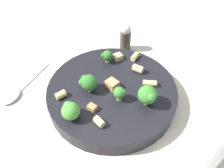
{
  "coord_description": "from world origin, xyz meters",
  "views": [
    {
      "loc": [
        -0.18,
        0.28,
        0.39
      ],
      "look_at": [
        0.0,
        0.0,
        0.05
      ],
      "focal_mm": 35.0,
      "sensor_mm": 36.0,
      "label": 1
    }
  ],
  "objects": [
    {
      "name": "ground_plane",
      "position": [
        0.0,
        0.0,
        0.0
      ],
      "size": [
        2.0,
        2.0,
        0.0
      ],
      "primitive_type": "plane",
      "color": "#BCB29E"
    },
    {
      "name": "chicken_chunk_2",
      "position": [
        0.0,
        0.07,
        0.04
      ],
      "size": [
        0.02,
        0.02,
        0.01
      ],
      "primitive_type": "cube",
      "rotation": [
        0.0,
        0.0,
        3.06
      ],
      "color": "#A87A4C",
      "rests_on": "pasta_bowl"
    },
    {
      "name": "broccoli_floret_4",
      "position": [
        0.04,
        0.03,
        0.06
      ],
      "size": [
        0.04,
        0.04,
        0.04
      ],
      "color": "#9EC175",
      "rests_on": "pasta_bowl"
    },
    {
      "name": "pepper_shaker",
      "position": [
        0.07,
        -0.18,
        0.04
      ],
      "size": [
        0.03,
        0.03,
        0.08
      ],
      "color": "#332D28",
      "rests_on": "ground_plane"
    },
    {
      "name": "spoon",
      "position": [
        0.2,
        0.11,
        0.0
      ],
      "size": [
        0.05,
        0.16,
        0.01
      ],
      "color": "silver",
      "rests_on": "ground_plane"
    },
    {
      "name": "rigatoni_3",
      "position": [
        0.07,
        0.08,
        0.04
      ],
      "size": [
        0.02,
        0.02,
        0.01
      ],
      "primitive_type": "cylinder",
      "rotation": [
        1.57,
        0.0,
        2.79
      ],
      "color": "#E0C67F",
      "rests_on": "pasta_bowl"
    },
    {
      "name": "drinking_glass",
      "position": [
        -0.21,
        0.03,
        0.04
      ],
      "size": [
        0.07,
        0.07,
        0.1
      ],
      "color": "silver",
      "rests_on": "ground_plane"
    },
    {
      "name": "rigatoni_1",
      "position": [
        0.01,
        -0.11,
        0.04
      ],
      "size": [
        0.01,
        0.02,
        0.01
      ],
      "primitive_type": "cylinder",
      "rotation": [
        1.57,
        0.0,
        0.05
      ],
      "color": "#E0C67F",
      "rests_on": "pasta_bowl"
    },
    {
      "name": "rigatoni_0",
      "position": [
        -0.07,
        -0.05,
        0.04
      ],
      "size": [
        0.03,
        0.03,
        0.01
      ],
      "primitive_type": "cylinder",
      "rotation": [
        1.57,
        0.0,
        2.04
      ],
      "color": "#E0C67F",
      "rests_on": "pasta_bowl"
    },
    {
      "name": "rigatoni_2",
      "position": [
        -0.03,
        0.09,
        0.04
      ],
      "size": [
        0.02,
        0.02,
        0.01
      ],
      "primitive_type": "cylinder",
      "rotation": [
        1.57,
        0.0,
        1.31
      ],
      "color": "#E0C67F",
      "rests_on": "pasta_bowl"
    },
    {
      "name": "chicken_chunk_1",
      "position": [
        0.0,
        0.0,
        0.05
      ],
      "size": [
        0.03,
        0.03,
        0.02
      ],
      "primitive_type": "cube",
      "rotation": [
        0.0,
        0.0,
        2.93
      ],
      "color": "tan",
      "rests_on": "pasta_bowl"
    },
    {
      "name": "chicken_chunk_0",
      "position": [
        0.04,
        -0.09,
        0.04
      ],
      "size": [
        0.03,
        0.03,
        0.01
      ],
      "primitive_type": "cube",
      "rotation": [
        0.0,
        0.0,
        1.14
      ],
      "color": "tan",
      "rests_on": "pasta_bowl"
    },
    {
      "name": "pasta_bowl",
      "position": [
        0.0,
        0.0,
        0.02
      ],
      "size": [
        0.29,
        0.29,
        0.04
      ],
      "color": "black",
      "rests_on": "ground_plane"
    },
    {
      "name": "broccoli_floret_0",
      "position": [
        0.02,
        0.11,
        0.06
      ],
      "size": [
        0.04,
        0.04,
        0.04
      ],
      "color": "#9EC175",
      "rests_on": "pasta_bowl"
    },
    {
      "name": "broccoli_floret_3",
      "position": [
        -0.03,
        0.02,
        0.06
      ],
      "size": [
        0.03,
        0.02,
        0.03
      ],
      "color": "#9EC175",
      "rests_on": "pasta_bowl"
    },
    {
      "name": "broccoli_floret_2",
      "position": [
        0.06,
        -0.07,
        0.05
      ],
      "size": [
        0.03,
        0.03,
        0.03
      ],
      "color": "#84AD60",
      "rests_on": "pasta_bowl"
    },
    {
      "name": "broccoli_floret_1",
      "position": [
        -0.09,
        -0.0,
        0.06
      ],
      "size": [
        0.04,
        0.04,
        0.05
      ],
      "color": "#84AD60",
      "rests_on": "pasta_bowl"
    },
    {
      "name": "rigatoni_4",
      "position": [
        -0.02,
        -0.08,
        0.04
      ],
      "size": [
        0.03,
        0.02,
        0.02
      ],
      "primitive_type": "cylinder",
      "rotation": [
        1.57,
        0.0,
        1.62
      ],
      "color": "#E0C67F",
      "rests_on": "pasta_bowl"
    }
  ]
}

